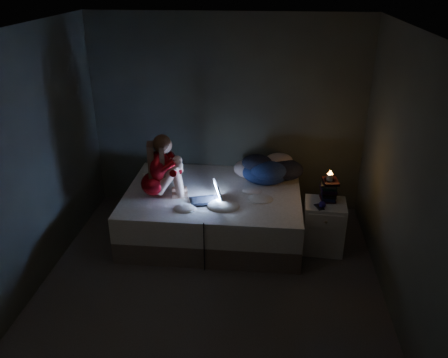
# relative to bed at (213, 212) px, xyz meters

# --- Properties ---
(floor) EXTENTS (3.60, 3.80, 0.02)m
(floor) POSITION_rel_bed_xyz_m (0.09, -1.10, -0.30)
(floor) COLOR #383330
(floor) RESTS_ON ground
(ceiling) EXTENTS (3.60, 3.80, 0.02)m
(ceiling) POSITION_rel_bed_xyz_m (0.09, -1.10, 2.32)
(ceiling) COLOR silver
(ceiling) RESTS_ON ground
(wall_back) EXTENTS (3.60, 0.02, 2.60)m
(wall_back) POSITION_rel_bed_xyz_m (0.09, 0.81, 1.01)
(wall_back) COLOR #343532
(wall_back) RESTS_ON ground
(wall_front) EXTENTS (3.60, 0.02, 2.60)m
(wall_front) POSITION_rel_bed_xyz_m (0.09, -3.01, 1.01)
(wall_front) COLOR #343532
(wall_front) RESTS_ON ground
(wall_left) EXTENTS (0.02, 3.80, 2.60)m
(wall_left) POSITION_rel_bed_xyz_m (-1.72, -1.10, 1.01)
(wall_left) COLOR #343532
(wall_left) RESTS_ON ground
(wall_right) EXTENTS (0.02, 3.80, 2.60)m
(wall_right) POSITION_rel_bed_xyz_m (1.90, -1.10, 1.01)
(wall_right) COLOR #343532
(wall_right) RESTS_ON ground
(bed) EXTENTS (2.12, 1.59, 0.58)m
(bed) POSITION_rel_bed_xyz_m (0.00, 0.00, 0.00)
(bed) COLOR beige
(bed) RESTS_ON ground
(pillow) EXTENTS (0.41, 0.29, 0.12)m
(pillow) POSITION_rel_bed_xyz_m (-0.72, 0.33, 0.35)
(pillow) COLOR white
(pillow) RESTS_ON bed
(woman) EXTENTS (0.54, 0.42, 0.77)m
(woman) POSITION_rel_bed_xyz_m (-0.68, -0.20, 0.68)
(woman) COLOR #950807
(woman) RESTS_ON bed
(laptop) EXTENTS (0.42, 0.35, 0.25)m
(laptop) POSITION_rel_bed_xyz_m (-0.06, -0.29, 0.42)
(laptop) COLOR black
(laptop) RESTS_ON bed
(clothes_pile) EXTENTS (0.67, 0.56, 0.38)m
(clothes_pile) POSITION_rel_bed_xyz_m (0.63, 0.35, 0.48)
(clothes_pile) COLOR #112447
(clothes_pile) RESTS_ON bed
(nightstand) EXTENTS (0.49, 0.44, 0.62)m
(nightstand) POSITION_rel_bed_xyz_m (1.33, -0.25, 0.02)
(nightstand) COLOR silver
(nightstand) RESTS_ON ground
(book_stack) EXTENTS (0.19, 0.25, 0.24)m
(book_stack) POSITION_rel_bed_xyz_m (1.36, -0.16, 0.44)
(book_stack) COLOR black
(book_stack) RESTS_ON nightstand
(candle) EXTENTS (0.07, 0.07, 0.08)m
(candle) POSITION_rel_bed_xyz_m (1.36, -0.16, 0.60)
(candle) COLOR beige
(candle) RESTS_ON book_stack
(phone) EXTENTS (0.12, 0.16, 0.01)m
(phone) POSITION_rel_bed_xyz_m (1.25, -0.36, 0.33)
(phone) COLOR black
(phone) RESTS_ON nightstand
(blue_orb) EXTENTS (0.08, 0.08, 0.08)m
(blue_orb) POSITION_rel_bed_xyz_m (1.28, -0.37, 0.37)
(blue_orb) COLOR navy
(blue_orb) RESTS_ON nightstand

